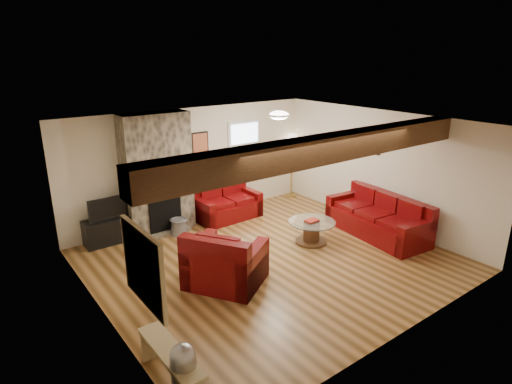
# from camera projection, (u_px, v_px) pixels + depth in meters

# --- Properties ---
(room) EXTENTS (8.00, 8.00, 8.00)m
(room) POSITION_uv_depth(u_px,v_px,m) (271.00, 196.00, 7.46)
(room) COLOR brown
(room) RESTS_ON ground
(floor) EXTENTS (6.00, 6.00, 0.00)m
(floor) POSITION_uv_depth(u_px,v_px,m) (270.00, 260.00, 7.85)
(floor) COLOR brown
(floor) RESTS_ON ground
(oak_beam) EXTENTS (6.00, 0.36, 0.38)m
(oak_beam) POSITION_uv_depth(u_px,v_px,m) (326.00, 148.00, 6.18)
(oak_beam) COLOR #371F10
(oak_beam) RESTS_ON room
(chimney_breast) EXTENTS (1.40, 0.67, 2.50)m
(chimney_breast) POSITION_uv_depth(u_px,v_px,m) (158.00, 175.00, 8.79)
(chimney_breast) COLOR #353128
(chimney_breast) RESTS_ON floor
(back_window) EXTENTS (0.90, 0.08, 1.10)m
(back_window) POSITION_uv_depth(u_px,v_px,m) (244.00, 144.00, 10.20)
(back_window) COLOR silver
(back_window) RESTS_ON room
(hatch_window) EXTENTS (0.08, 1.00, 0.90)m
(hatch_window) POSITION_uv_depth(u_px,v_px,m) (144.00, 267.00, 4.57)
(hatch_window) COLOR tan
(hatch_window) RESTS_ON room
(ceiling_dome) EXTENTS (0.40, 0.40, 0.18)m
(ceiling_dome) POSITION_uv_depth(u_px,v_px,m) (279.00, 117.00, 8.29)
(ceiling_dome) COLOR white
(ceiling_dome) RESTS_ON room
(artwork_back) EXTENTS (0.42, 0.06, 0.52)m
(artwork_back) POSITION_uv_depth(u_px,v_px,m) (200.00, 144.00, 9.47)
(artwork_back) COLOR black
(artwork_back) RESTS_ON room
(artwork_right) EXTENTS (0.06, 0.55, 0.42)m
(artwork_right) POSITION_uv_depth(u_px,v_px,m) (369.00, 144.00, 9.22)
(artwork_right) COLOR black
(artwork_right) RESTS_ON room
(sofa_three) EXTENTS (1.16, 2.29, 0.85)m
(sofa_three) POSITION_uv_depth(u_px,v_px,m) (377.00, 216.00, 8.82)
(sofa_three) COLOR #430407
(sofa_three) RESTS_ON floor
(loveseat) EXTENTS (1.47, 0.87, 0.77)m
(loveseat) POSITION_uv_depth(u_px,v_px,m) (227.00, 202.00, 9.72)
(loveseat) COLOR #430407
(loveseat) RESTS_ON floor
(armchair_red) EXTENTS (1.48, 1.53, 0.94)m
(armchair_red) POSITION_uv_depth(u_px,v_px,m) (226.00, 257.00, 6.95)
(armchair_red) COLOR #430407
(armchair_red) RESTS_ON floor
(coffee_table) EXTENTS (0.93, 0.93, 0.48)m
(coffee_table) POSITION_uv_depth(u_px,v_px,m) (311.00, 232.00, 8.51)
(coffee_table) COLOR #4A2917
(coffee_table) RESTS_ON floor
(tv_cabinet) EXTENTS (1.02, 0.41, 0.51)m
(tv_cabinet) POSITION_uv_depth(u_px,v_px,m) (110.00, 230.00, 8.52)
(tv_cabinet) COLOR black
(tv_cabinet) RESTS_ON floor
(television) EXTENTS (0.80, 0.11, 0.46)m
(television) POSITION_uv_depth(u_px,v_px,m) (108.00, 207.00, 8.37)
(television) COLOR black
(television) RESTS_ON tv_cabinet
(floor_lamp) EXTENTS (0.42, 0.42, 1.65)m
(floor_lamp) POSITION_uv_depth(u_px,v_px,m) (292.00, 143.00, 10.91)
(floor_lamp) COLOR tan
(floor_lamp) RESTS_ON floor
(pine_bench) EXTENTS (0.28, 1.20, 0.45)m
(pine_bench) POSITION_uv_depth(u_px,v_px,m) (172.00, 367.00, 4.86)
(pine_bench) COLOR tan
(pine_bench) RESTS_ON floor
(pedal_bin) EXTENTS (0.32, 0.32, 0.72)m
(pedal_bin) POSITION_uv_depth(u_px,v_px,m) (184.00, 372.00, 4.60)
(pedal_bin) COLOR #9C9CA1
(pedal_bin) RESTS_ON floor
(coal_bucket) EXTENTS (0.37, 0.37, 0.35)m
(coal_bucket) POSITION_uv_depth(u_px,v_px,m) (179.00, 227.00, 8.90)
(coal_bucket) COLOR gray
(coal_bucket) RESTS_ON floor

